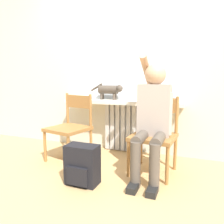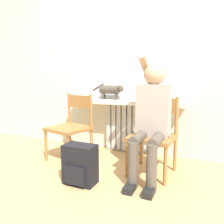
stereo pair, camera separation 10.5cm
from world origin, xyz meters
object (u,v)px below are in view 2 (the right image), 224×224
object	(u,v)px
person	(152,114)
chair_right	(154,134)
backpack	(80,165)
cat	(111,90)
chair_left	(71,126)

from	to	relation	value
person	chair_right	bearing A→B (deg)	88.01
chair_right	backpack	bearing A→B (deg)	-132.43
person	cat	xyz separation A→B (m)	(-0.72, 0.59, 0.21)
chair_left	person	bearing A→B (deg)	6.83
chair_right	backpack	xyz separation A→B (m)	(-0.60, -0.55, -0.24)
cat	backpack	world-z (taller)	cat
chair_right	person	world-z (taller)	person
chair_left	backpack	size ratio (longest dim) A/B	2.14
chair_right	person	size ratio (longest dim) A/B	0.65
person	cat	bearing A→B (deg)	140.68
chair_right	person	xyz separation A→B (m)	(-0.00, -0.10, 0.23)
chair_left	chair_right	world-z (taller)	same
chair_right	cat	distance (m)	0.98
person	chair_left	bearing A→B (deg)	174.62
backpack	cat	bearing A→B (deg)	96.93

